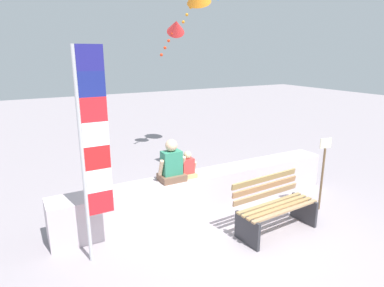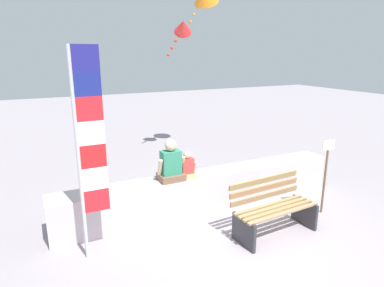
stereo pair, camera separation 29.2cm
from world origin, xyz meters
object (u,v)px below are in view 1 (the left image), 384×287
Objects in this scene: flag_banner at (91,144)px; kite_red at (176,27)px; sign_post at (323,168)px; person_adult at (172,165)px; person_child at (188,167)px; park_bench at (274,207)px.

flag_banner is 5.39m from kite_red.
flag_banner is 2.14× the size of sign_post.
person_adult is 0.25× the size of flag_banner.
person_adult reaches higher than sign_post.
person_child is (0.31, 0.00, -0.10)m from person_adult.
person_child is 0.46× the size of kite_red.
sign_post reaches higher than park_bench.
kite_red is (1.76, 3.33, 2.52)m from person_adult.
park_bench is 0.49× the size of flag_banner.
person_child is at bearing 19.14° from flag_banner.
flag_banner reaches higher than sign_post.
person_adult is (-1.27, 1.22, 0.58)m from park_bench.
sign_post is (1.28, 0.15, 0.41)m from park_bench.
person_adult reaches higher than person_child.
sign_post is (0.78, -4.39, -2.70)m from kite_red.
flag_banner is (-1.45, -0.61, 0.71)m from person_adult.
park_bench is at bearing -12.72° from flag_banner.
person_child is 4.48m from kite_red.
kite_red reaches higher than person_child.
person_child is (-0.95, 1.22, 0.48)m from park_bench.
flag_banner is at bearing 167.28° from park_bench.
flag_banner is at bearing -157.15° from person_adult.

